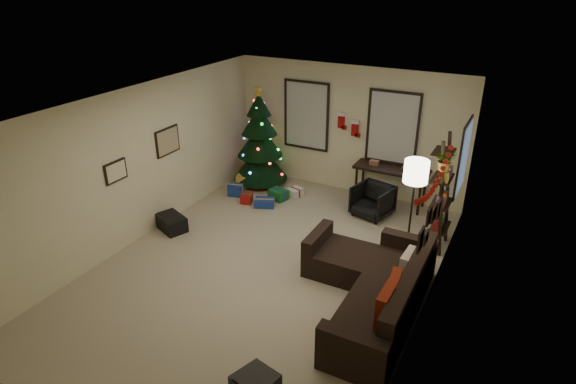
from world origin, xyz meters
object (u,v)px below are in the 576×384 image
Objects in this scene: christmas_tree at (260,144)px; bookshelf at (443,196)px; desk_chair at (373,201)px; desk at (391,172)px; sofa at (375,288)px.

christmas_tree reaches higher than bookshelf.
desk is at bearing 91.17° from desk_chair.
sofa is (3.66, -2.98, -0.65)m from christmas_tree.
sofa is 1.82× the size of desk.
christmas_tree is 4.77m from sofa.
bookshelf reaches higher than sofa.
bookshelf is (0.46, 2.04, 0.69)m from sofa.
bookshelf is at bearing -12.90° from christmas_tree.
sofa reaches higher than desk_chair.
sofa is 2.78m from desk_chair.
desk_chair is (-0.92, 2.62, 0.04)m from sofa.
christmas_tree reaches higher than desk_chair.
christmas_tree is at bearing 167.10° from bookshelf.
bookshelf is (1.23, -1.23, 0.27)m from desk.
desk is at bearing 103.23° from sofa.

